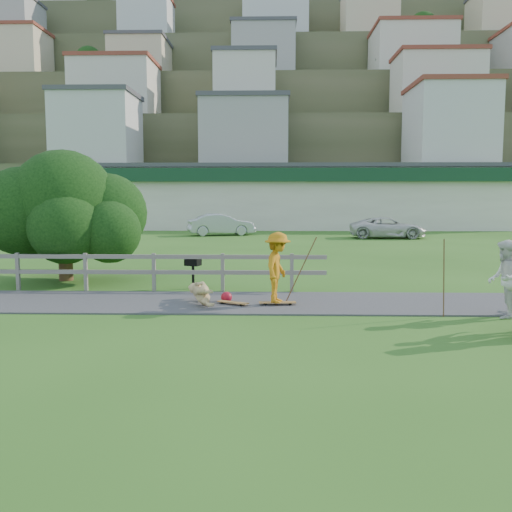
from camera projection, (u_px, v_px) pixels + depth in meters
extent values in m
plane|color=#2E5F1B|center=(211.00, 315.00, 13.25)|extent=(260.00, 260.00, 0.00)
cube|color=#39393C|center=(217.00, 302.00, 14.74)|extent=(34.00, 3.00, 0.04)
cube|color=slate|center=(18.00, 272.00, 16.64)|extent=(0.10, 0.10, 1.10)
cube|color=slate|center=(86.00, 272.00, 16.58)|extent=(0.10, 0.10, 1.10)
cube|color=slate|center=(154.00, 272.00, 16.53)|extent=(0.10, 0.10, 1.10)
cube|color=slate|center=(223.00, 272.00, 16.47)|extent=(0.10, 0.10, 1.10)
cube|color=slate|center=(292.00, 273.00, 16.42)|extent=(0.10, 0.10, 1.10)
cube|color=slate|center=(68.00, 256.00, 16.55)|extent=(15.00, 0.08, 0.12)
cube|color=slate|center=(69.00, 272.00, 16.60)|extent=(15.00, 0.08, 0.12)
cube|color=beige|center=(303.00, 198.00, 47.66)|extent=(32.00, 10.00, 4.80)
cube|color=#153B24|center=(307.00, 175.00, 42.29)|extent=(32.00, 0.60, 1.00)
cube|color=#46464B|center=(303.00, 168.00, 47.38)|extent=(32.50, 10.50, 0.30)
cube|color=#424C2D|center=(260.00, 192.00, 67.57)|extent=(220.00, 14.00, 6.00)
cube|color=beige|center=(260.00, 136.00, 66.86)|extent=(10.00, 9.00, 7.00)
cube|color=#46464B|center=(260.00, 103.00, 66.45)|extent=(10.40, 9.40, 0.50)
cube|color=#424C2D|center=(262.00, 167.00, 80.10)|extent=(220.00, 14.00, 13.00)
cube|color=beige|center=(262.00, 94.00, 79.01)|extent=(10.00, 9.00, 7.00)
cube|color=#46464B|center=(262.00, 66.00, 78.60)|extent=(10.40, 9.40, 0.50)
cube|color=#424C2D|center=(263.00, 146.00, 92.58)|extent=(220.00, 14.00, 21.00)
cube|color=beige|center=(263.00, 57.00, 91.05)|extent=(10.00, 9.00, 7.00)
cube|color=#46464B|center=(263.00, 33.00, 90.64)|extent=(10.40, 9.40, 0.50)
cube|color=#424C2D|center=(264.00, 127.00, 105.01)|extent=(220.00, 14.00, 30.00)
cube|color=beige|center=(265.00, 23.00, 102.98)|extent=(10.00, 9.00, 7.00)
cube|color=#46464B|center=(265.00, 1.00, 102.57)|extent=(10.40, 9.40, 0.50)
cube|color=#424C2D|center=(265.00, 110.00, 118.37)|extent=(220.00, 14.00, 40.00)
imported|color=#C77B12|center=(278.00, 271.00, 14.21)|extent=(0.91, 1.27, 1.77)
imported|color=tan|center=(202.00, 293.00, 14.43)|extent=(1.74, 0.96, 0.62)
imported|color=white|center=(504.00, 279.00, 12.94)|extent=(0.94, 1.05, 1.78)
imported|color=#B2B5BA|center=(221.00, 225.00, 38.39)|extent=(4.67, 2.65, 1.46)
imported|color=silver|center=(388.00, 228.00, 35.91)|extent=(4.87, 2.45, 1.32)
sphere|color=maroon|center=(226.00, 297.00, 14.77)|extent=(0.29, 0.29, 0.29)
cylinder|color=brown|center=(301.00, 267.00, 14.59)|extent=(0.03, 0.03, 1.89)
cylinder|color=brown|center=(444.00, 278.00, 13.00)|extent=(0.03, 0.03, 1.80)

